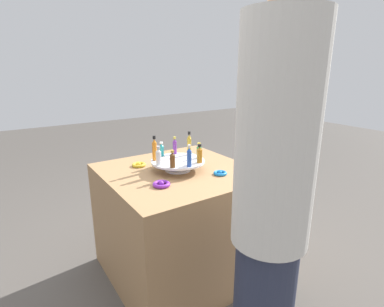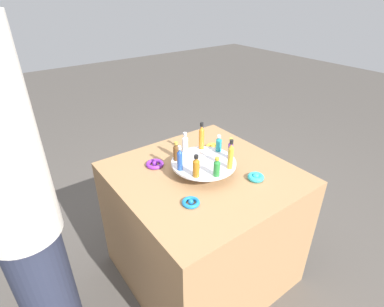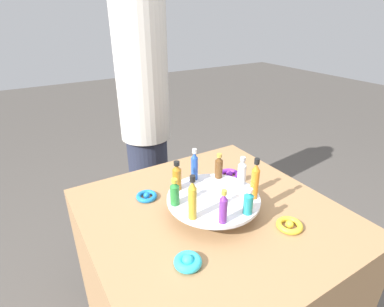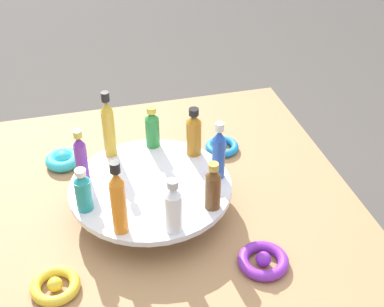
{
  "view_description": "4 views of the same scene",
  "coord_description": "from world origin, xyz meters",
  "views": [
    {
      "loc": [
        0.9,
        1.5,
        1.34
      ],
      "look_at": [
        0.02,
        0.19,
        0.88
      ],
      "focal_mm": 28.0,
      "sensor_mm": 36.0,
      "label": 1
    },
    {
      "loc": [
        -1.01,
        0.82,
        1.57
      ],
      "look_at": [
        0.01,
        0.07,
        0.85
      ],
      "focal_mm": 28.0,
      "sensor_mm": 36.0,
      "label": 2
    },
    {
      "loc": [
        -0.53,
        -0.72,
        1.38
      ],
      "look_at": [
        0.02,
        0.18,
        0.88
      ],
      "focal_mm": 28.0,
      "sensor_mm": 36.0,
      "label": 3
    },
    {
      "loc": [
        0.84,
        -0.13,
        1.47
      ],
      "look_at": [
        0.01,
        0.08,
        0.86
      ],
      "focal_mm": 50.0,
      "sensor_mm": 36.0,
      "label": 4
    }
  ],
  "objects": [
    {
      "name": "bottle_brown",
      "position": [
        0.1,
        0.1,
        0.83
      ],
      "size": [
        0.03,
        0.03,
        0.1
      ],
      "color": "brown",
      "rests_on": "display_stand"
    },
    {
      "name": "bottle_blue",
      "position": [
        0.01,
        0.14,
        0.85
      ],
      "size": [
        0.03,
        0.03,
        0.13
      ],
      "color": "#234CAD",
      "rests_on": "display_stand"
    },
    {
      "name": "ribbon_bow_gold",
      "position": [
        0.17,
        -0.21,
        0.73
      ],
      "size": [
        0.09,
        0.09,
        0.03
      ],
      "color": "gold",
      "rests_on": "party_table"
    },
    {
      "name": "bottle_amber",
      "position": [
        -0.08,
        0.11,
        0.84
      ],
      "size": [
        0.03,
        0.03,
        0.11
      ],
      "color": "#AD6B19",
      "rests_on": "display_stand"
    },
    {
      "name": "bottle_orange",
      "position": [
        0.12,
        -0.08,
        0.86
      ],
      "size": [
        0.03,
        0.03,
        0.15
      ],
      "color": "orange",
      "rests_on": "display_stand"
    },
    {
      "name": "bottle_purple",
      "position": [
        -0.06,
        -0.13,
        0.84
      ],
      "size": [
        0.03,
        0.03,
        0.12
      ],
      "color": "#702D93",
      "rests_on": "display_stand"
    },
    {
      "name": "bottle_teal",
      "position": [
        0.04,
        -0.13,
        0.83
      ],
      "size": [
        0.03,
        0.03,
        0.09
      ],
      "color": "teal",
      "rests_on": "display_stand"
    },
    {
      "name": "ribbon_bow_blue",
      "position": [
        -0.17,
        0.21,
        0.73
      ],
      "size": [
        0.08,
        0.08,
        0.02
      ],
      "color": "blue",
      "rests_on": "party_table"
    },
    {
      "name": "bottle_green",
      "position": [
        -0.14,
        0.03,
        0.83
      ],
      "size": [
        0.03,
        0.03,
        0.1
      ],
      "color": "#288438",
      "rests_on": "display_stand"
    },
    {
      "name": "bottle_gold",
      "position": [
        -0.13,
        -0.06,
        0.86
      ],
      "size": [
        0.03,
        0.03,
        0.15
      ],
      "color": "gold",
      "rests_on": "display_stand"
    },
    {
      "name": "ribbon_bow_teal",
      "position": [
        -0.21,
        -0.17,
        0.74
      ],
      "size": [
        0.08,
        0.08,
        0.04
      ],
      "color": "#2DB7CC",
      "rests_on": "party_table"
    },
    {
      "name": "ribbon_bow_purple",
      "position": [
        0.21,
        0.17,
        0.73
      ],
      "size": [
        0.1,
        0.1,
        0.03
      ],
      "color": "purple",
      "rests_on": "party_table"
    },
    {
      "name": "bottle_clear",
      "position": [
        0.14,
        0.02,
        0.84
      ],
      "size": [
        0.03,
        0.03,
        0.11
      ],
      "color": "silver",
      "rests_on": "display_stand"
    },
    {
      "name": "display_stand",
      "position": [
        0.0,
        0.0,
        0.77
      ],
      "size": [
        0.33,
        0.33,
        0.07
      ],
      "color": "silver",
      "rests_on": "party_table"
    }
  ]
}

